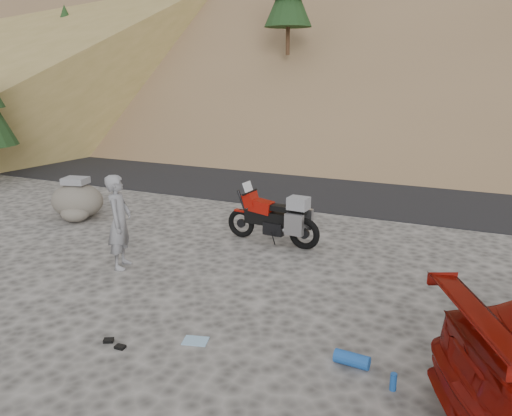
% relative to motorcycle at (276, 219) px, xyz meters
% --- Properties ---
extents(ground, '(140.00, 140.00, 0.00)m').
position_rel_motorcycle_xyz_m(ground, '(-0.00, -2.82, -0.56)').
color(ground, '#42403D').
rests_on(ground, ground).
extents(road, '(120.00, 7.00, 0.05)m').
position_rel_motorcycle_xyz_m(road, '(-0.00, 6.18, -0.56)').
color(road, black).
rests_on(road, ground).
extents(motorcycle, '(2.21, 0.73, 1.31)m').
position_rel_motorcycle_xyz_m(motorcycle, '(0.00, 0.00, 0.00)').
color(motorcycle, black).
rests_on(motorcycle, ground).
extents(man, '(0.63, 0.77, 1.80)m').
position_rel_motorcycle_xyz_m(man, '(-2.20, -2.42, -0.56)').
color(man, gray).
rests_on(man, ground).
extents(boulder, '(1.35, 1.15, 1.05)m').
position_rel_motorcycle_xyz_m(boulder, '(-5.33, -0.23, -0.10)').
color(boulder, '#555149').
rests_on(boulder, ground).
extents(small_rock, '(0.93, 0.89, 0.43)m').
position_rel_motorcycle_xyz_m(small_rock, '(-5.13, -0.55, -0.34)').
color(small_rock, '#555149').
rests_on(small_rock, ground).
extents(gear_blue_mat, '(0.46, 0.21, 0.18)m').
position_rel_motorcycle_xyz_m(gear_blue_mat, '(2.60, -3.90, -0.47)').
color(gear_blue_mat, '#1A4C9D').
rests_on(gear_blue_mat, ground).
extents(gear_bottle, '(0.11, 0.11, 0.22)m').
position_rel_motorcycle_xyz_m(gear_bottle, '(3.17, -4.20, -0.45)').
color(gear_bottle, '#1A4C9D').
rests_on(gear_bottle, ground).
extents(gear_glove_a, '(0.14, 0.11, 0.04)m').
position_rel_motorcycle_xyz_m(gear_glove_a, '(-0.37, -4.78, -0.54)').
color(gear_glove_a, black).
rests_on(gear_glove_a, ground).
extents(gear_glove_b, '(0.17, 0.15, 0.04)m').
position_rel_motorcycle_xyz_m(gear_glove_b, '(-0.63, -4.71, -0.54)').
color(gear_glove_b, black).
rests_on(gear_glove_b, ground).
extents(gear_blue_cloth, '(0.40, 0.33, 0.01)m').
position_rel_motorcycle_xyz_m(gear_blue_cloth, '(0.47, -4.20, -0.55)').
color(gear_blue_cloth, '#83ACCB').
rests_on(gear_blue_cloth, ground).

